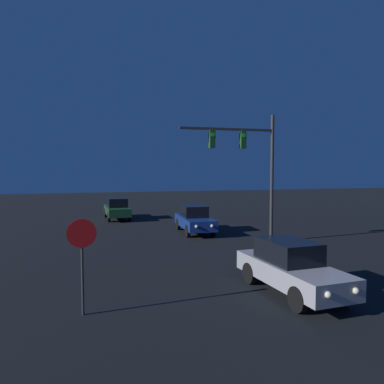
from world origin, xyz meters
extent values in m
cube|color=#99999E|center=(2.16, 8.65, 0.67)|extent=(1.93, 4.46, 0.62)
cube|color=black|center=(2.14, 8.86, 1.31)|extent=(1.51, 2.06, 0.67)
cylinder|color=black|center=(3.00, 7.36, 0.36)|extent=(0.23, 0.73, 0.72)
cylinder|color=black|center=(1.52, 7.25, 0.36)|extent=(0.23, 0.73, 0.72)
cylinder|color=black|center=(2.80, 10.05, 0.36)|extent=(0.23, 0.73, 0.72)
cylinder|color=black|center=(1.32, 9.94, 0.36)|extent=(0.23, 0.73, 0.72)
sphere|color=#F9EFC6|center=(2.76, 6.49, 0.73)|extent=(0.18, 0.18, 0.18)
sphere|color=#F9EFC6|center=(1.88, 6.42, 0.73)|extent=(0.18, 0.18, 0.18)
cube|color=navy|center=(2.28, 20.07, 0.67)|extent=(1.77, 4.41, 0.62)
cube|color=black|center=(2.29, 20.29, 1.31)|extent=(1.44, 2.01, 0.67)
cylinder|color=black|center=(2.98, 18.69, 0.36)|extent=(0.20, 0.73, 0.72)
cylinder|color=black|center=(1.49, 18.75, 0.36)|extent=(0.20, 0.73, 0.72)
cylinder|color=black|center=(3.07, 21.39, 0.36)|extent=(0.20, 0.73, 0.72)
cylinder|color=black|center=(1.59, 21.44, 0.36)|extent=(0.20, 0.73, 0.72)
sphere|color=#F9EFC6|center=(2.65, 17.86, 0.73)|extent=(0.18, 0.18, 0.18)
sphere|color=#F9EFC6|center=(1.76, 17.89, 0.73)|extent=(0.18, 0.18, 0.18)
cube|color=#1E4728|center=(-1.80, 27.52, 0.67)|extent=(1.78, 4.41, 0.62)
cube|color=black|center=(-1.80, 27.30, 1.31)|extent=(1.45, 2.01, 0.67)
cylinder|color=black|center=(-2.60, 28.84, 0.36)|extent=(0.21, 0.73, 0.72)
cylinder|color=black|center=(-1.11, 28.90, 0.36)|extent=(0.21, 0.73, 0.72)
cylinder|color=black|center=(-2.50, 26.14, 0.36)|extent=(0.21, 0.73, 0.72)
cylinder|color=black|center=(-1.01, 26.20, 0.36)|extent=(0.21, 0.73, 0.72)
sphere|color=#F9EFC6|center=(-2.33, 29.70, 0.73)|extent=(0.18, 0.18, 0.18)
sphere|color=#F9EFC6|center=(-1.44, 29.73, 0.73)|extent=(0.18, 0.18, 0.18)
cylinder|color=#2D2D2D|center=(5.46, 16.34, 3.35)|extent=(0.18, 0.18, 6.69)
cube|color=#2D2D2D|center=(2.95, 16.34, 5.89)|extent=(5.02, 0.12, 0.12)
cube|color=#1E471E|center=(3.79, 16.34, 5.38)|extent=(0.28, 0.28, 0.90)
cylinder|color=green|center=(3.79, 16.19, 5.58)|extent=(0.20, 0.02, 0.20)
cube|color=#1E471E|center=(2.11, 16.34, 5.38)|extent=(0.28, 0.28, 0.90)
cylinder|color=green|center=(2.11, 16.19, 5.58)|extent=(0.20, 0.02, 0.20)
cylinder|color=#2D2D2D|center=(-4.10, 8.63, 1.30)|extent=(0.07, 0.07, 2.59)
cylinder|color=red|center=(-4.10, 8.61, 2.21)|extent=(0.77, 0.03, 0.77)
camera|label=1|loc=(-3.92, -1.56, 3.93)|focal=35.00mm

